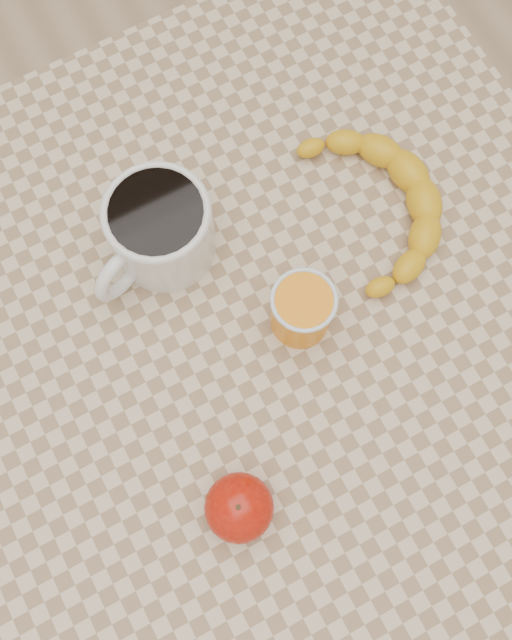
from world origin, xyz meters
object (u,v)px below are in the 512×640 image
orange_juice_glass (302,310)px  apple (239,508)px  coffee_mug (159,230)px  banana (377,206)px  table (256,344)px

orange_juice_glass → apple: bearing=-136.2°
coffee_mug → orange_juice_glass: bearing=-57.8°
banana → table: bearing=-148.8°
coffee_mug → orange_juice_glass: coffee_mug is taller
apple → banana: apple is taller
coffee_mug → banana: coffee_mug is taller
orange_juice_glass → banana: 0.15m
coffee_mug → banana: 0.24m
table → banana: bearing=16.0°
orange_juice_glass → banana: (0.13, 0.07, -0.02)m
table → apple: size_ratio=9.32×
coffee_mug → apple: 0.29m
apple → table: bearing=56.9°
orange_juice_glass → banana: orange_juice_glass is taller
orange_juice_glass → coffee_mug: bearing=122.2°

